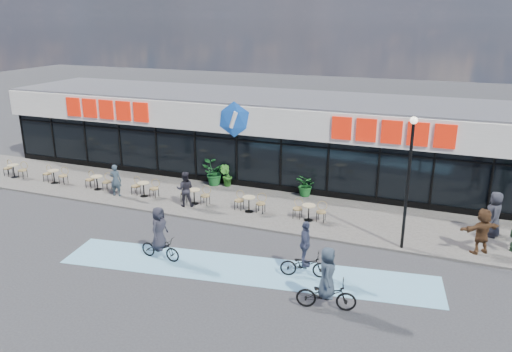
# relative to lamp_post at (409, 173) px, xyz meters

# --- Properties ---
(ground) EXTENTS (120.00, 120.00, 0.00)m
(ground) POSITION_rel_lamp_post_xyz_m (-9.20, -2.30, -3.24)
(ground) COLOR #28282B
(ground) RESTS_ON ground
(sidewalk) EXTENTS (44.00, 5.00, 0.10)m
(sidewalk) POSITION_rel_lamp_post_xyz_m (-9.20, 2.20, -3.19)
(sidewalk) COLOR #625E57
(sidewalk) RESTS_ON ground
(bike_lane) EXTENTS (14.17, 4.13, 0.01)m
(bike_lane) POSITION_rel_lamp_post_xyz_m (-5.20, -3.80, -3.24)
(bike_lane) COLOR #66A2C1
(bike_lane) RESTS_ON ground
(building) EXTENTS (30.60, 6.57, 4.75)m
(building) POSITION_rel_lamp_post_xyz_m (-9.20, 7.63, -0.90)
(building) COLOR black
(building) RESTS_ON ground
(lamp_post) EXTENTS (0.28, 0.28, 5.31)m
(lamp_post) POSITION_rel_lamp_post_xyz_m (0.00, 0.00, 0.00)
(lamp_post) COLOR black
(lamp_post) RESTS_ON sidewalk
(bistro_set_0) EXTENTS (1.54, 0.62, 0.90)m
(bistro_set_0) POSITION_rel_lamp_post_xyz_m (-21.66, 1.42, -2.69)
(bistro_set_0) COLOR tan
(bistro_set_0) RESTS_ON sidewalk
(bistro_set_1) EXTENTS (1.54, 0.62, 0.90)m
(bistro_set_1) POSITION_rel_lamp_post_xyz_m (-18.76, 1.42, -2.69)
(bistro_set_1) COLOR tan
(bistro_set_1) RESTS_ON sidewalk
(bistro_set_2) EXTENTS (1.54, 0.62, 0.90)m
(bistro_set_2) POSITION_rel_lamp_post_xyz_m (-15.85, 1.42, -2.69)
(bistro_set_2) COLOR tan
(bistro_set_2) RESTS_ON sidewalk
(bistro_set_3) EXTENTS (1.54, 0.62, 0.90)m
(bistro_set_3) POSITION_rel_lamp_post_xyz_m (-12.95, 1.42, -2.69)
(bistro_set_3) COLOR tan
(bistro_set_3) RESTS_ON sidewalk
(bistro_set_4) EXTENTS (1.54, 0.62, 0.90)m
(bistro_set_4) POSITION_rel_lamp_post_xyz_m (-10.04, 1.42, -2.69)
(bistro_set_4) COLOR tan
(bistro_set_4) RESTS_ON sidewalk
(bistro_set_5) EXTENTS (1.54, 0.62, 0.90)m
(bistro_set_5) POSITION_rel_lamp_post_xyz_m (-7.13, 1.42, -2.69)
(bistro_set_5) COLOR tan
(bistro_set_5) RESTS_ON sidewalk
(bistro_set_6) EXTENTS (1.54, 0.62, 0.90)m
(bistro_set_6) POSITION_rel_lamp_post_xyz_m (-4.23, 1.42, -2.69)
(bistro_set_6) COLOR tan
(bistro_set_6) RESTS_ON sidewalk
(potted_plant_left) EXTENTS (0.71, 0.61, 1.16)m
(potted_plant_left) POSITION_rel_lamp_post_xyz_m (-9.70, 4.37, -2.56)
(potted_plant_left) COLOR #235B1A
(potted_plant_left) RESTS_ON sidewalk
(potted_plant_mid) EXTENTS (1.47, 1.36, 1.36)m
(potted_plant_mid) POSITION_rel_lamp_post_xyz_m (-10.44, 4.25, -2.46)
(potted_plant_mid) COLOR #195822
(potted_plant_mid) RESTS_ON sidewalk
(potted_plant_right) EXTENTS (1.38, 1.34, 1.16)m
(potted_plant_right) POSITION_rel_lamp_post_xyz_m (-5.22, 4.37, -2.56)
(potted_plant_right) COLOR #18571F
(potted_plant_right) RESTS_ON sidewalk
(patron_left) EXTENTS (0.68, 0.52, 1.67)m
(patron_left) POSITION_rel_lamp_post_xyz_m (-14.32, 0.90, -2.31)
(patron_left) COLOR #2B3944
(patron_left) RESTS_ON sidewalk
(patron_right) EXTENTS (1.02, 0.92, 1.74)m
(patron_right) POSITION_rel_lamp_post_xyz_m (-10.29, 0.91, -2.27)
(patron_right) COLOR black
(patron_right) RESTS_ON sidewalk
(pedestrian_a) EXTENTS (0.68, 0.99, 1.95)m
(pedestrian_a) POSITION_rel_lamp_post_xyz_m (3.40, 2.53, -2.17)
(pedestrian_a) COLOR #23232B
(pedestrian_a) RESTS_ON sidewalk
(pedestrian_c) EXTENTS (1.70, 1.44, 1.84)m
(pedestrian_c) POSITION_rel_lamp_post_xyz_m (2.88, 0.63, -2.22)
(pedestrian_c) COLOR #4B2F1A
(pedestrian_c) RESTS_ON sidewalk
(cyclist_a) EXTENTS (2.01, 1.03, 2.13)m
(cyclist_a) POSITION_rel_lamp_post_xyz_m (-1.82, -5.22, -2.45)
(cyclist_a) COLOR black
(cyclist_a) RESTS_ON ground
(cyclist_b) EXTENTS (1.85, 1.05, 2.13)m
(cyclist_b) POSITION_rel_lamp_post_xyz_m (-3.04, -3.48, -2.44)
(cyclist_b) COLOR black
(cyclist_b) RESTS_ON ground
(cyclist_c) EXTENTS (1.75, 0.85, 2.13)m
(cyclist_c) POSITION_rel_lamp_post_xyz_m (-8.58, -4.17, -2.42)
(cyclist_c) COLOR black
(cyclist_c) RESTS_ON ground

